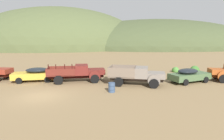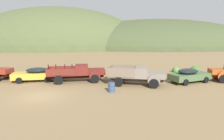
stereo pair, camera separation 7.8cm
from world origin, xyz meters
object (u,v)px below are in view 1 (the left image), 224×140
at_px(car_weathered_green, 191,75).
at_px(oil_drum_foreground, 112,87).
at_px(truck_oxblood, 81,73).
at_px(truck_primer_gray, 140,75).
at_px(car_faded_yellow, 34,74).

height_order(car_weathered_green, oil_drum_foreground, car_weathered_green).
distance_m(truck_oxblood, oil_drum_foreground, 5.50).
xyz_separation_m(truck_primer_gray, oil_drum_foreground, (-3.21, -2.36, -0.58)).
xyz_separation_m(car_faded_yellow, car_weathered_green, (17.44, -2.08, -0.00)).
bearing_deg(oil_drum_foreground, truck_oxblood, 124.22).
height_order(car_faded_yellow, oil_drum_foreground, car_faded_yellow).
distance_m(truck_primer_gray, car_weathered_green, 5.89).
relative_size(truck_primer_gray, oil_drum_foreground, 6.90).
distance_m(car_faded_yellow, oil_drum_foreground, 9.81).
distance_m(car_faded_yellow, truck_oxblood, 5.34).
relative_size(car_faded_yellow, truck_oxblood, 0.81).
height_order(truck_primer_gray, car_weathered_green, truck_primer_gray).
relative_size(truck_oxblood, car_weathered_green, 1.22).
bearing_deg(car_weathered_green, truck_oxblood, 154.49).
height_order(truck_oxblood, truck_primer_gray, truck_oxblood).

